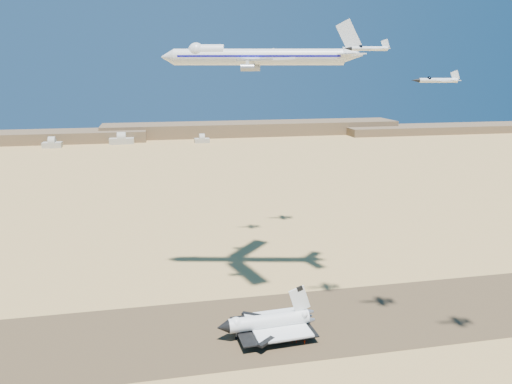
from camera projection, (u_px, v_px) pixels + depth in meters
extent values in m
plane|color=tan|center=(221.00, 331.00, 179.08)|extent=(1200.00, 1200.00, 0.00)
cube|color=brown|center=(221.00, 331.00, 179.07)|extent=(600.00, 50.00, 0.06)
cube|color=brown|center=(253.00, 128.00, 713.96)|extent=(420.00, 60.00, 18.00)
cube|color=brown|center=(442.00, 129.00, 741.18)|extent=(300.00, 60.00, 11.00)
cube|color=#A9A596|center=(52.00, 145.00, 597.78)|extent=(22.00, 14.00, 6.50)
cube|color=#A9A596|center=(122.00, 141.00, 627.61)|extent=(30.00, 15.00, 7.50)
cube|color=#A9A596|center=(202.00, 141.00, 637.96)|extent=(19.00, 12.50, 5.50)
cylinder|color=white|center=(268.00, 321.00, 175.34)|extent=(28.70, 6.78, 4.98)
cone|color=black|center=(223.00, 327.00, 171.20)|extent=(4.29, 4.97, 4.73)
sphere|color=white|center=(236.00, 324.00, 172.21)|extent=(4.62, 4.62, 4.62)
cube|color=white|center=(278.00, 325.00, 176.75)|extent=(20.88, 22.54, 0.80)
cube|color=black|center=(273.00, 327.00, 176.39)|extent=(27.97, 22.99, 0.44)
cube|color=white|center=(299.00, 299.00, 176.65)|extent=(8.26, 1.15, 10.24)
cylinder|color=gray|center=(236.00, 336.00, 173.32)|extent=(0.32, 0.32, 2.84)
cylinder|color=black|center=(236.00, 338.00, 173.54)|extent=(1.00, 0.46, 0.98)
cylinder|color=gray|center=(286.00, 335.00, 173.49)|extent=(0.32, 0.32, 2.84)
cylinder|color=black|center=(286.00, 338.00, 173.71)|extent=(1.00, 0.46, 0.98)
cylinder|color=gray|center=(279.00, 323.00, 181.81)|extent=(0.32, 0.32, 2.84)
cylinder|color=black|center=(279.00, 325.00, 182.03)|extent=(1.00, 0.46, 0.98)
cylinder|color=white|center=(259.00, 57.00, 193.42)|extent=(65.69, 20.31, 6.20)
cone|color=white|center=(168.00, 57.00, 193.92)|extent=(6.07, 7.10, 6.20)
sphere|color=white|center=(196.00, 51.00, 193.23)|extent=(6.40, 6.40, 6.40)
cube|color=white|center=(264.00, 59.00, 178.61)|extent=(16.18, 30.35, 0.68)
cube|color=white|center=(264.00, 61.00, 208.72)|extent=(25.52, 27.78, 0.68)
cube|color=white|center=(352.00, 54.00, 186.57)|extent=(8.29, 11.77, 0.48)
cube|color=white|center=(346.00, 55.00, 198.80)|extent=(11.13, 11.46, 0.48)
cube|color=white|center=(350.00, 37.00, 191.18)|extent=(10.94, 3.05, 13.86)
cylinder|color=gray|center=(253.00, 68.00, 185.95)|extent=(5.28, 3.51, 2.52)
cylinder|color=gray|center=(247.00, 68.00, 177.51)|extent=(5.28, 3.51, 2.52)
cylinder|color=gray|center=(254.00, 68.00, 202.89)|extent=(5.28, 3.51, 2.52)
cylinder|color=gray|center=(250.00, 68.00, 211.38)|extent=(5.28, 3.51, 2.52)
imported|color=red|center=(292.00, 340.00, 171.32)|extent=(0.49, 0.71, 1.89)
imported|color=red|center=(296.00, 340.00, 171.37)|extent=(0.86, 1.06, 1.90)
imported|color=red|center=(305.00, 342.00, 170.01)|extent=(1.01, 1.11, 1.71)
cylinder|color=white|center=(369.00, 49.00, 161.37)|extent=(12.11, 2.56, 1.40)
cone|color=black|center=(348.00, 49.00, 160.62)|extent=(2.72, 1.55, 1.30)
sphere|color=black|center=(361.00, 47.00, 160.94)|extent=(1.40, 1.40, 1.40)
cube|color=white|center=(372.00, 49.00, 161.52)|extent=(4.26, 8.32, 0.25)
cube|color=white|center=(384.00, 49.00, 161.89)|extent=(2.68, 5.20, 0.20)
cube|color=white|center=(385.00, 44.00, 161.57)|extent=(3.04, 0.54, 3.39)
cylinder|color=white|center=(438.00, 80.00, 153.35)|extent=(12.06, 2.95, 1.40)
cone|color=black|center=(416.00, 80.00, 152.84)|extent=(2.74, 1.62, 1.30)
sphere|color=black|center=(429.00, 79.00, 153.02)|extent=(1.40, 1.40, 1.40)
cube|color=white|center=(441.00, 81.00, 153.47)|extent=(4.50, 8.37, 0.25)
cube|color=white|center=(454.00, 80.00, 153.70)|extent=(2.83, 5.23, 0.20)
cube|color=white|center=(455.00, 76.00, 153.38)|extent=(3.03, 0.64, 3.38)
cylinder|color=white|center=(263.00, 54.00, 243.51)|extent=(11.19, 2.08, 1.30)
cone|color=black|center=(250.00, 54.00, 242.66)|extent=(2.49, 1.37, 1.21)
sphere|color=black|center=(258.00, 53.00, 243.05)|extent=(1.30, 1.30, 1.30)
cube|color=white|center=(265.00, 54.00, 243.68)|extent=(3.76, 7.63, 0.23)
cube|color=white|center=(273.00, 54.00, 244.11)|extent=(2.36, 4.77, 0.19)
cube|color=white|center=(273.00, 51.00, 243.82)|extent=(2.81, 0.43, 3.14)
cylinder|color=white|center=(300.00, 56.00, 262.17)|extent=(13.28, 2.81, 1.54)
cone|color=black|center=(285.00, 56.00, 261.36)|extent=(2.98, 1.70, 1.43)
sphere|color=black|center=(294.00, 55.00, 261.70)|extent=(1.54, 1.54, 1.54)
cube|color=white|center=(302.00, 57.00, 262.34)|extent=(4.68, 9.13, 0.27)
cube|color=white|center=(310.00, 56.00, 262.74)|extent=(2.94, 5.71, 0.22)
cube|color=white|center=(311.00, 53.00, 262.39)|extent=(3.34, 0.60, 3.72)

